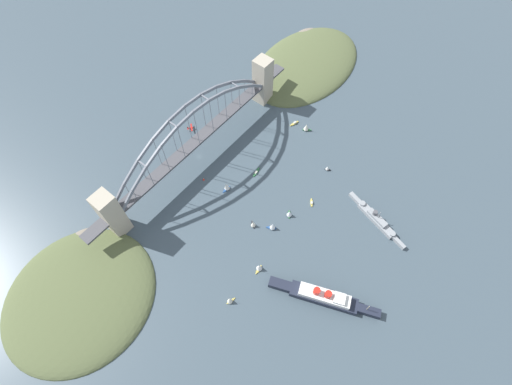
% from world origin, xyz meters
% --- Properties ---
extents(ground_plane, '(1400.00, 1400.00, 0.00)m').
position_xyz_m(ground_plane, '(0.00, 0.00, 0.00)').
color(ground_plane, '#3D4C56').
extents(harbor_arch_bridge, '(283.30, 17.40, 75.03)m').
position_xyz_m(harbor_arch_bridge, '(0.00, -0.00, 30.10)').
color(harbor_arch_bridge, '#ADA38E').
rests_on(harbor_arch_bridge, ground).
extents(headland_west_shore, '(167.05, 109.17, 20.09)m').
position_xyz_m(headland_west_shore, '(-192.09, 5.16, 0.00)').
color(headland_west_shore, '#515B38').
rests_on(headland_west_shore, ground).
extents(headland_east_shore, '(135.09, 127.34, 21.57)m').
position_xyz_m(headland_east_shore, '(174.95, 22.14, 0.00)').
color(headland_east_shore, '#515B38').
rests_on(headland_east_shore, ground).
extents(ocean_liner, '(44.02, 93.67, 18.31)m').
position_xyz_m(ocean_liner, '(43.29, 189.16, 5.64)').
color(ocean_liner, '#1E2333').
rests_on(ocean_liner, ground).
extents(naval_cruiser, '(22.83, 71.88, 17.65)m').
position_xyz_m(naval_cruiser, '(-52.69, 186.39, 3.24)').
color(naval_cruiser, gray).
rests_on(naval_cruiser, ground).
extents(seaplane_taxiing_near_bridge, '(9.07, 9.45, 4.86)m').
position_xyz_m(seaplane_taxiing_near_bridge, '(-21.80, -33.05, 2.12)').
color(seaplane_taxiing_near_bridge, '#B7B7B2').
rests_on(seaplane_taxiing_near_bridge, ground).
extents(small_boat_0, '(8.13, 6.68, 2.15)m').
position_xyz_m(small_boat_0, '(-29.24, 127.07, 0.75)').
color(small_boat_0, gold).
rests_on(small_boat_0, ground).
extents(small_boat_1, '(9.96, 5.68, 10.87)m').
position_xyz_m(small_boat_1, '(11.64, 50.41, 5.04)').
color(small_boat_1, '#234C8C').
rests_on(small_boat_1, ground).
extents(small_boat_2, '(6.35, 7.61, 9.01)m').
position_xyz_m(small_boat_2, '(27.13, 97.65, 4.24)').
color(small_boat_2, black).
rests_on(small_boat_2, ground).
extents(small_boat_3, '(8.22, 7.07, 9.42)m').
position_xyz_m(small_boat_3, '(-3.83, 117.93, 4.36)').
color(small_boat_3, '#2D6B3D').
rests_on(small_boat_3, ground).
extents(small_boat_4, '(7.82, 9.08, 10.71)m').
position_xyz_m(small_boat_4, '(-102.85, 68.06, 4.91)').
color(small_boat_4, '#2D6B3D').
rests_on(small_boat_4, ground).
extents(small_boat_5, '(4.64, 6.06, 6.33)m').
position_xyz_m(small_boat_5, '(-72.68, 116.78, 3.01)').
color(small_boat_5, black).
rests_on(small_boat_5, ground).
extents(small_boat_6, '(11.28, 4.55, 2.67)m').
position_xyz_m(small_boat_6, '(-102.02, 52.59, 0.96)').
color(small_boat_6, gold).
rests_on(small_boat_6, ground).
extents(small_boat_7, '(8.55, 5.81, 9.33)m').
position_xyz_m(small_boat_7, '(96.37, 128.27, 4.35)').
color(small_boat_7, gold).
rests_on(small_boat_7, ground).
extents(small_boat_8, '(12.62, 3.82, 1.94)m').
position_xyz_m(small_boat_8, '(-22.70, 60.87, 0.70)').
color(small_boat_8, '#2D6B3D').
rests_on(small_boat_8, ground).
extents(small_boat_9, '(7.21, 9.07, 10.03)m').
position_xyz_m(small_boat_9, '(17.49, 113.64, 4.68)').
color(small_boat_9, '#234C8C').
rests_on(small_boat_9, ground).
extents(small_boat_10, '(9.62, 5.85, 9.80)m').
position_xyz_m(small_boat_10, '(57.30, 129.35, 4.57)').
color(small_boat_10, gold).
rests_on(small_boat_10, ground).
extents(channel_marker_buoy, '(2.20, 2.20, 2.75)m').
position_xyz_m(channel_marker_buoy, '(18.75, 24.13, 1.12)').
color(channel_marker_buoy, red).
rests_on(channel_marker_buoy, ground).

